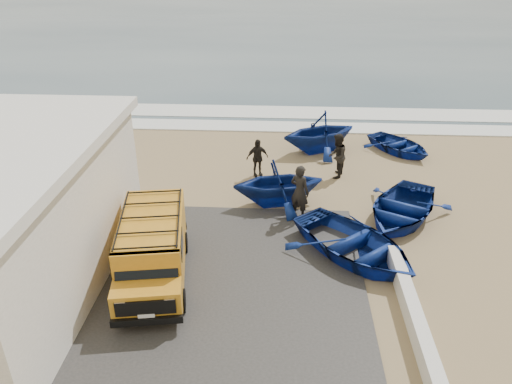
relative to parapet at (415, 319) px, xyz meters
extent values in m
plane|color=#9B825A|center=(-5.00, 3.00, -0.28)|extent=(160.00, 160.00, 0.00)
cube|color=#3E3C39|center=(-7.00, 1.00, -0.25)|extent=(12.00, 10.00, 0.05)
cube|color=#385166|center=(-5.00, 59.00, -0.27)|extent=(180.00, 88.00, 0.01)
cube|color=white|center=(-5.00, 15.00, -0.25)|extent=(180.00, 1.60, 0.06)
cube|color=white|center=(-5.00, 17.50, -0.26)|extent=(180.00, 2.20, 0.04)
cube|color=black|center=(-8.55, 2.50, 2.33)|extent=(0.08, 0.70, 0.90)
cube|color=silver|center=(0.00, 0.00, 0.00)|extent=(0.35, 6.00, 0.55)
cube|color=orange|center=(-7.17, 2.00, 0.81)|extent=(2.31, 3.84, 1.52)
cube|color=orange|center=(-6.81, -0.18, 0.46)|extent=(1.86, 1.10, 0.83)
cube|color=black|center=(-6.88, 0.25, 1.20)|extent=(1.64, 0.57, 0.66)
cube|color=black|center=(-6.74, -0.61, 0.56)|extent=(1.48, 0.31, 0.42)
cube|color=black|center=(-6.74, -0.64, 0.16)|extent=(1.79, 0.42, 0.20)
cube|color=black|center=(-7.16, 1.96, 1.64)|extent=(2.18, 3.55, 0.06)
cylinder|color=black|center=(-7.68, 0.05, 0.05)|extent=(0.31, 0.67, 0.65)
cylinder|color=black|center=(-8.14, 2.87, 0.05)|extent=(0.31, 0.67, 0.65)
cylinder|color=black|center=(-6.06, 0.32, 0.05)|extent=(0.31, 0.67, 0.65)
cylinder|color=black|center=(-6.52, 3.14, 0.05)|extent=(0.31, 0.67, 0.65)
imported|color=navy|center=(-1.16, 3.14, 0.19)|extent=(5.36, 5.49, 0.93)
imported|color=navy|center=(0.77, 5.63, 0.16)|extent=(4.63, 5.13, 0.87)
imported|color=navy|center=(-3.60, 6.51, 0.61)|extent=(3.96, 3.63, 1.77)
imported|color=navy|center=(-1.82, 11.84, 0.68)|extent=(4.66, 4.45, 1.91)
imported|color=navy|center=(1.92, 11.90, 0.07)|extent=(3.89, 4.09, 0.69)
imported|color=black|center=(-2.84, 5.57, 0.72)|extent=(0.87, 0.80, 2.00)
imported|color=black|center=(-1.24, 9.02, 0.67)|extent=(0.93, 1.07, 1.88)
imported|color=black|center=(-4.52, 8.96, 0.53)|extent=(1.02, 0.73, 1.61)
camera|label=1|loc=(-3.46, -10.04, 8.67)|focal=35.00mm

